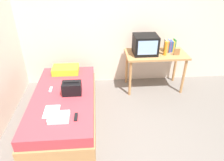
{
  "coord_description": "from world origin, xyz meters",
  "views": [
    {
      "loc": [
        -0.45,
        -2.03,
        2.33
      ],
      "look_at": [
        -0.23,
        0.94,
        0.58
      ],
      "focal_mm": 33.31,
      "sensor_mm": 36.0,
      "label": 1
    }
  ],
  "objects_px": {
    "water_bottle": "(165,48)",
    "remote_silver": "(51,89)",
    "book_row": "(170,46)",
    "magazine": "(52,111)",
    "picture_frame": "(177,52)",
    "remote_dark": "(76,117)",
    "tv": "(145,45)",
    "bed": "(65,106)",
    "desk": "(156,58)",
    "pillow": "(66,70)",
    "folded_towel": "(59,117)",
    "handbag": "(72,88)"
  },
  "relations": [
    {
      "from": "water_bottle",
      "to": "remote_silver",
      "type": "bearing_deg",
      "value": -164.48
    },
    {
      "from": "book_row",
      "to": "magazine",
      "type": "xyz_separation_m",
      "value": [
        -2.08,
        -1.31,
        -0.42
      ]
    },
    {
      "from": "picture_frame",
      "to": "book_row",
      "type": "bearing_deg",
      "value": 114.21
    },
    {
      "from": "remote_dark",
      "to": "magazine",
      "type": "bearing_deg",
      "value": 156.58
    },
    {
      "from": "tv",
      "to": "magazine",
      "type": "height_order",
      "value": "tv"
    },
    {
      "from": "book_row",
      "to": "bed",
      "type": "bearing_deg",
      "value": -155.55
    },
    {
      "from": "remote_silver",
      "to": "tv",
      "type": "bearing_deg",
      "value": 21.48
    },
    {
      "from": "desk",
      "to": "book_row",
      "type": "distance_m",
      "value": 0.35
    },
    {
      "from": "tv",
      "to": "picture_frame",
      "type": "xyz_separation_m",
      "value": [
        0.58,
        -0.11,
        -0.12
      ]
    },
    {
      "from": "remote_silver",
      "to": "desk",
      "type": "bearing_deg",
      "value": 19.26
    },
    {
      "from": "water_bottle",
      "to": "book_row",
      "type": "height_order",
      "value": "water_bottle"
    },
    {
      "from": "tv",
      "to": "book_row",
      "type": "relative_size",
      "value": 1.82
    },
    {
      "from": "picture_frame",
      "to": "water_bottle",
      "type": "bearing_deg",
      "value": 176.16
    },
    {
      "from": "book_row",
      "to": "pillow",
      "type": "relative_size",
      "value": 0.5
    },
    {
      "from": "tv",
      "to": "picture_frame",
      "type": "height_order",
      "value": "tv"
    },
    {
      "from": "magazine",
      "to": "remote_dark",
      "type": "bearing_deg",
      "value": -23.42
    },
    {
      "from": "pillow",
      "to": "book_row",
      "type": "bearing_deg",
      "value": 3.85
    },
    {
      "from": "book_row",
      "to": "folded_towel",
      "type": "xyz_separation_m",
      "value": [
        -1.95,
        -1.48,
        -0.39
      ]
    },
    {
      "from": "bed",
      "to": "remote_dark",
      "type": "distance_m",
      "value": 0.67
    },
    {
      "from": "picture_frame",
      "to": "remote_silver",
      "type": "height_order",
      "value": "picture_frame"
    },
    {
      "from": "handbag",
      "to": "remote_dark",
      "type": "xyz_separation_m",
      "value": [
        0.1,
        -0.6,
        -0.09
      ]
    },
    {
      "from": "pillow",
      "to": "handbag",
      "type": "xyz_separation_m",
      "value": [
        0.19,
        -0.74,
        0.04
      ]
    },
    {
      "from": "desk",
      "to": "handbag",
      "type": "height_order",
      "value": "desk"
    },
    {
      "from": "desk",
      "to": "remote_silver",
      "type": "height_order",
      "value": "desk"
    },
    {
      "from": "bed",
      "to": "tv",
      "type": "height_order",
      "value": "tv"
    },
    {
      "from": "desk",
      "to": "remote_dark",
      "type": "relative_size",
      "value": 7.44
    },
    {
      "from": "handbag",
      "to": "remote_dark",
      "type": "height_order",
      "value": "handbag"
    },
    {
      "from": "bed",
      "to": "water_bottle",
      "type": "distance_m",
      "value": 2.08
    },
    {
      "from": "desk",
      "to": "picture_frame",
      "type": "xyz_separation_m",
      "value": [
        0.36,
        -0.11,
        0.16
      ]
    },
    {
      "from": "tv",
      "to": "water_bottle",
      "type": "xyz_separation_m",
      "value": [
        0.36,
        -0.1,
        -0.05
      ]
    },
    {
      "from": "tv",
      "to": "magazine",
      "type": "distance_m",
      "value": 2.07
    },
    {
      "from": "bed",
      "to": "desk",
      "type": "height_order",
      "value": "desk"
    },
    {
      "from": "book_row",
      "to": "handbag",
      "type": "relative_size",
      "value": 0.81
    },
    {
      "from": "handbag",
      "to": "remote_dark",
      "type": "relative_size",
      "value": 1.92
    },
    {
      "from": "bed",
      "to": "desk",
      "type": "xyz_separation_m",
      "value": [
        1.7,
        0.82,
        0.44
      ]
    },
    {
      "from": "book_row",
      "to": "desk",
      "type": "bearing_deg",
      "value": -165.04
    },
    {
      "from": "magazine",
      "to": "picture_frame",
      "type": "bearing_deg",
      "value": 27.59
    },
    {
      "from": "desk",
      "to": "water_bottle",
      "type": "xyz_separation_m",
      "value": [
        0.14,
        -0.1,
        0.23
      ]
    },
    {
      "from": "bed",
      "to": "folded_towel",
      "type": "xyz_separation_m",
      "value": [
        0.02,
        -0.58,
        0.26
      ]
    },
    {
      "from": "book_row",
      "to": "folded_towel",
      "type": "height_order",
      "value": "book_row"
    },
    {
      "from": "pillow",
      "to": "desk",
      "type": "bearing_deg",
      "value": 2.06
    },
    {
      "from": "desk",
      "to": "folded_towel",
      "type": "bearing_deg",
      "value": -139.94
    },
    {
      "from": "desk",
      "to": "remote_silver",
      "type": "bearing_deg",
      "value": -160.74
    },
    {
      "from": "water_bottle",
      "to": "remote_dark",
      "type": "distance_m",
      "value": 2.09
    },
    {
      "from": "handbag",
      "to": "remote_dark",
      "type": "bearing_deg",
      "value": -80.57
    },
    {
      "from": "picture_frame",
      "to": "folded_towel",
      "type": "relative_size",
      "value": 0.44
    },
    {
      "from": "handbag",
      "to": "remote_silver",
      "type": "relative_size",
      "value": 2.08
    },
    {
      "from": "remote_silver",
      "to": "magazine",
      "type": "bearing_deg",
      "value": -79.22
    },
    {
      "from": "folded_towel",
      "to": "bed",
      "type": "bearing_deg",
      "value": 92.35
    },
    {
      "from": "tv",
      "to": "book_row",
      "type": "xyz_separation_m",
      "value": [
        0.5,
        0.08,
        -0.07
      ]
    }
  ]
}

